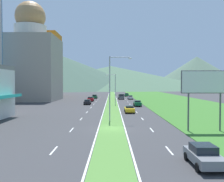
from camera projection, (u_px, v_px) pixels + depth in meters
name	position (u px, v px, depth m)	size (l,w,h in m)	color
ground_plane	(112.00, 129.00, 32.16)	(600.00, 600.00, 0.00)	#38383A
grass_median	(113.00, 99.00, 92.13)	(3.20, 240.00, 0.06)	#518438
grass_verge_right	(168.00, 99.00, 92.07)	(24.00, 240.00, 0.06)	#387028
lane_dash_left_1	(55.00, 150.00, 21.76)	(0.16, 2.80, 0.01)	silver
lane_dash_left_2	(72.00, 130.00, 31.34)	(0.16, 2.80, 0.01)	silver
lane_dash_left_3	(82.00, 119.00, 40.92)	(0.16, 2.80, 0.01)	silver
lane_dash_left_4	(88.00, 112.00, 50.49)	(0.16, 2.80, 0.01)	silver
lane_dash_left_5	(92.00, 108.00, 60.07)	(0.16, 2.80, 0.01)	silver
lane_dash_left_6	(95.00, 104.00, 69.65)	(0.16, 2.80, 0.01)	silver
lane_dash_left_7	(97.00, 102.00, 79.23)	(0.16, 2.80, 0.01)	silver
lane_dash_left_8	(98.00, 100.00, 88.81)	(0.16, 2.80, 0.01)	silver
lane_dash_left_9	(100.00, 98.00, 98.39)	(0.16, 2.80, 0.01)	silver
lane_dash_left_10	(101.00, 97.00, 107.96)	(0.16, 2.80, 0.01)	silver
lane_dash_right_1	(170.00, 150.00, 21.73)	(0.16, 2.80, 0.01)	silver
lane_dash_right_2	(152.00, 130.00, 31.31)	(0.16, 2.80, 0.01)	silver
lane_dash_right_3	(143.00, 119.00, 40.89)	(0.16, 2.80, 0.01)	silver
lane_dash_right_4	(137.00, 112.00, 50.46)	(0.16, 2.80, 0.01)	silver
lane_dash_right_5	(133.00, 108.00, 60.04)	(0.16, 2.80, 0.01)	silver
lane_dash_right_6	(131.00, 104.00, 69.62)	(0.16, 2.80, 0.01)	silver
lane_dash_right_7	(128.00, 102.00, 79.20)	(0.16, 2.80, 0.01)	silver
lane_dash_right_8	(127.00, 100.00, 88.78)	(0.16, 2.80, 0.01)	silver
lane_dash_right_9	(125.00, 98.00, 98.36)	(0.16, 2.80, 0.01)	silver
lane_dash_right_10	(124.00, 97.00, 107.93)	(0.16, 2.80, 0.01)	silver
edge_line_median_left	(108.00, 99.00, 92.13)	(0.16, 240.00, 0.01)	silver
edge_line_median_right	(117.00, 99.00, 92.12)	(0.16, 240.00, 0.01)	silver
domed_building	(32.00, 61.00, 85.28)	(18.53, 18.53, 34.04)	#9E9384
midrise_colored	(44.00, 65.00, 112.56)	(14.46, 14.46, 28.57)	orange
hill_far_left	(50.00, 70.00, 256.53)	(205.70, 205.70, 39.78)	#3D5647
hill_far_center	(112.00, 77.00, 288.30)	(239.31, 239.31, 26.10)	#47664C
hill_far_right	(197.00, 72.00, 303.25)	(121.79, 121.79, 38.86)	#516B56
street_lamp_near	(113.00, 84.00, 38.12)	(3.50, 0.37, 10.11)	#99999E
street_lamp_mid	(115.00, 87.00, 67.40)	(2.67, 0.42, 8.45)	#99999E
billboard_roadside	(206.00, 85.00, 30.12)	(5.81, 0.28, 7.51)	#4C4C51
car_0	(138.00, 103.00, 63.60)	(1.91, 4.38, 1.51)	#0C5128
car_1	(131.00, 97.00, 91.42)	(1.86, 4.53, 1.44)	#B2B2B7
car_2	(88.00, 102.00, 68.76)	(1.87, 4.09, 1.39)	black
car_3	(127.00, 95.00, 111.47)	(1.94, 4.78, 1.46)	#0C5128
car_4	(130.00, 109.00, 49.81)	(1.97, 4.65, 1.38)	yellow
car_5	(205.00, 155.00, 17.65)	(1.98, 4.10, 1.51)	slate
car_6	(95.00, 97.00, 95.30)	(2.00, 4.35, 1.56)	#0C5128
car_7	(91.00, 99.00, 80.86)	(2.04, 4.59, 1.50)	maroon
pickup_truck_0	(122.00, 97.00, 91.56)	(2.18, 5.40, 2.00)	#515459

